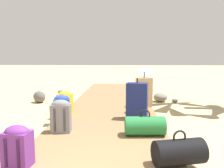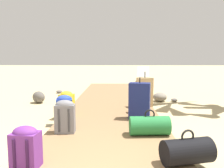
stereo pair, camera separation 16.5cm
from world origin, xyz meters
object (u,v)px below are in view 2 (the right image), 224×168
(duffel_bag_green, at_px, (149,126))
(lounge_chair, at_px, (143,75))
(backpack_yellow, at_px, (67,103))
(duffel_bag_black, at_px, (187,151))
(suitcase_tan, at_px, (145,92))
(backpack_purple, at_px, (26,146))
(suitcase_navy, at_px, (140,101))
(backpack_grey, at_px, (65,116))
(backpack_orange, at_px, (141,101))
(backpack_blue, at_px, (64,107))

(duffel_bag_green, bearing_deg, lounge_chair, 83.94)
(backpack_yellow, xyz_separation_m, lounge_chair, (2.49, 7.44, -0.02))
(lounge_chair, bearing_deg, duffel_bag_black, -93.72)
(suitcase_tan, distance_m, backpack_yellow, 1.95)
(duffel_bag_black, xyz_separation_m, suitcase_tan, (-0.12, 3.05, 0.21))
(backpack_purple, height_order, suitcase_navy, suitcase_navy)
(suitcase_navy, relative_size, backpack_grey, 1.52)
(duffel_bag_green, relative_size, lounge_chair, 0.40)
(duffel_bag_black, height_order, backpack_grey, backpack_grey)
(backpack_yellow, distance_m, lounge_chair, 7.84)
(suitcase_tan, bearing_deg, backpack_grey, -127.53)
(backpack_purple, xyz_separation_m, lounge_chair, (2.44, 9.75, -0.00))
(duffel_bag_black, distance_m, duffel_bag_green, 1.02)
(backpack_orange, height_order, backpack_yellow, backpack_yellow)
(suitcase_navy, bearing_deg, backpack_blue, -172.59)
(suitcase_navy, relative_size, backpack_blue, 1.63)
(duffel_bag_green, distance_m, backpack_purple, 1.88)
(backpack_yellow, bearing_deg, backpack_orange, 8.88)
(backpack_grey, bearing_deg, backpack_yellow, 100.94)
(duffel_bag_black, distance_m, backpack_orange, 2.45)
(duffel_bag_black, xyz_separation_m, backpack_grey, (-1.64, 1.07, 0.13))
(backpack_orange, height_order, backpack_grey, backpack_grey)
(duffel_bag_green, distance_m, backpack_orange, 1.46)
(suitcase_navy, distance_m, lounge_chair, 7.76)
(backpack_orange, bearing_deg, backpack_blue, -155.62)
(suitcase_navy, relative_size, suitcase_tan, 0.95)
(backpack_yellow, bearing_deg, duffel_bag_black, -49.61)
(duffel_bag_black, relative_size, lounge_chair, 0.40)
(backpack_grey, bearing_deg, backpack_orange, 44.94)
(backpack_orange, bearing_deg, backpack_grey, -135.06)
(backpack_purple, relative_size, backpack_yellow, 0.93)
(duffel_bag_green, distance_m, suitcase_navy, 0.98)
(backpack_blue, bearing_deg, backpack_yellow, 96.90)
(backpack_purple, bearing_deg, duffel_bag_black, 3.93)
(lounge_chair, bearing_deg, backpack_purple, -104.06)
(duffel_bag_black, height_order, backpack_purple, backpack_purple)
(suitcase_navy, bearing_deg, backpack_purple, -125.42)
(duffel_bag_green, xyz_separation_m, backpack_blue, (-1.51, 0.76, 0.11))
(duffel_bag_black, distance_m, suitcase_tan, 3.06)
(backpack_grey, relative_size, suitcase_tan, 0.62)
(duffel_bag_black, distance_m, suitcase_navy, 1.97)
(duffel_bag_green, relative_size, suitcase_navy, 0.78)
(backpack_purple, height_order, backpack_blue, backpack_blue)
(duffel_bag_black, distance_m, backpack_blue, 2.51)
(suitcase_navy, height_order, backpack_grey, suitcase_navy)
(backpack_purple, bearing_deg, suitcase_navy, 54.58)
(backpack_blue, height_order, lounge_chair, lounge_chair)
(backpack_purple, bearing_deg, backpack_yellow, 91.12)
(backpack_purple, xyz_separation_m, backpack_blue, (0.01, 1.86, 0.01))
(backpack_orange, relative_size, suitcase_tan, 0.58)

